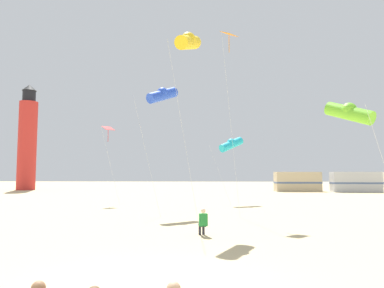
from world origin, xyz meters
TOP-DOWN VIEW (x-y plane):
  - kite_flyer_standing at (1.11, 6.92)m, footprint 0.42×0.55m
  - kite_diamond_scarlet at (-7.41, 21.94)m, footprint 1.81×1.81m
  - kite_tube_blue at (-1.75, 15.09)m, footprint 3.03×3.16m
  - kite_diamond_orange at (2.68, 13.60)m, footprint 1.22×1.22m
  - kite_tube_cyan at (3.32, 22.73)m, footprint 3.14×3.03m
  - kite_tube_gold at (0.34, 9.40)m, footprint 1.69×2.59m
  - kite_tube_lime at (8.40, 9.61)m, footprint 3.38×3.50m
  - lighthouse_distant at (-27.41, 45.98)m, footprint 2.80×2.80m
  - rv_van_tan at (14.13, 43.68)m, footprint 6.50×2.52m
  - rv_van_silver at (21.70, 42.03)m, footprint 6.54×2.63m

SIDE VIEW (x-z plane):
  - kite_flyer_standing at x=1.11m, z-range 0.03..1.19m
  - rv_van_tan at x=14.13m, z-range -0.01..2.79m
  - rv_van_silver at x=21.70m, z-range -0.01..2.79m
  - kite_tube_cyan at x=3.32m, z-range 2.24..8.11m
  - kite_tube_lime at x=8.40m, z-range 2.49..8.86m
  - kite_diamond_scarlet at x=-7.41m, z-range 2.95..9.71m
  - lighthouse_distant at x=-27.41m, z-range -0.56..16.24m
  - kite_tube_blue at x=-1.75m, z-range 3.61..12.23m
  - kite_tube_gold at x=0.34m, z-range 4.34..14.43m
  - kite_diamond_orange at x=2.68m, z-range 5.09..16.77m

